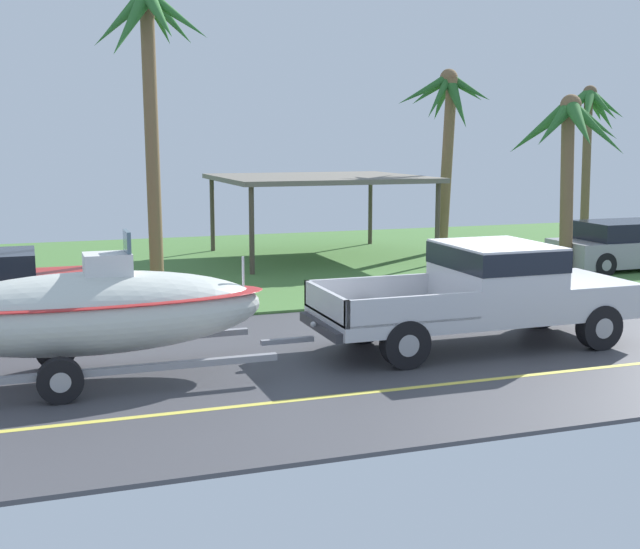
% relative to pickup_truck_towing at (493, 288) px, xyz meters
% --- Properties ---
extents(ground, '(36.00, 22.00, 0.11)m').
position_rel_pickup_truck_towing_xyz_m(ground, '(0.27, 8.25, -1.04)').
color(ground, '#424247').
extents(pickup_truck_towing, '(5.91, 2.11, 1.83)m').
position_rel_pickup_truck_towing_xyz_m(pickup_truck_towing, '(0.00, 0.00, 0.00)').
color(pickup_truck_towing, silver).
rests_on(pickup_truck_towing, ground).
extents(boat_on_trailer, '(6.45, 2.14, 2.29)m').
position_rel_pickup_truck_towing_xyz_m(boat_on_trailer, '(-6.94, 0.00, 0.05)').
color(boat_on_trailer, gray).
rests_on(boat_on_trailer, ground).
extents(parked_sedan_near, '(4.34, 1.89, 1.38)m').
position_rel_pickup_truck_towing_xyz_m(parked_sedan_near, '(8.09, 6.33, -0.35)').
color(parked_sedan_near, '#99999E').
rests_on(parked_sedan_near, ground).
extents(carport_awning, '(6.01, 5.52, 2.54)m').
position_rel_pickup_truck_towing_xyz_m(carport_awning, '(0.61, 11.26, 1.40)').
color(carport_awning, '#4C4238').
rests_on(carport_awning, ground).
extents(palm_tree_near_left, '(3.13, 2.89, 5.80)m').
position_rel_pickup_truck_towing_xyz_m(palm_tree_near_left, '(4.80, 11.02, 3.41)').
color(palm_tree_near_left, brown).
rests_on(palm_tree_near_left, ground).
extents(palm_tree_near_right, '(2.86, 3.57, 4.81)m').
position_rel_pickup_truck_towing_xyz_m(palm_tree_near_right, '(5.77, 6.09, 2.57)').
color(palm_tree_near_right, brown).
rests_on(palm_tree_near_right, ground).
extents(palm_tree_mid, '(2.54, 3.17, 7.13)m').
position_rel_pickup_truck_towing_xyz_m(palm_tree_mid, '(-5.00, 6.92, 4.53)').
color(palm_tree_mid, brown).
rests_on(palm_tree_mid, ground).
extents(palm_tree_far_right, '(3.09, 2.93, 5.45)m').
position_rel_pickup_truck_towing_xyz_m(palm_tree_far_right, '(10.50, 11.70, 3.35)').
color(palm_tree_far_right, brown).
rests_on(palm_tree_far_right, ground).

